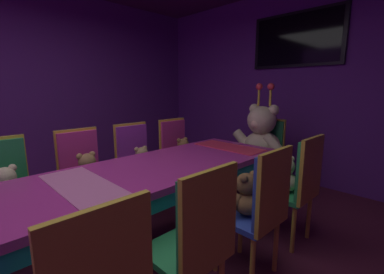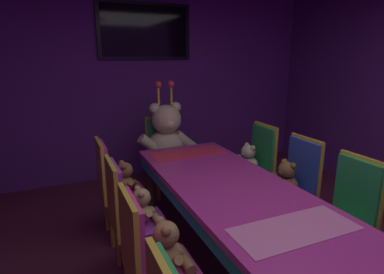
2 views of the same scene
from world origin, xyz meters
The scene contains 16 objects.
wall_back centered at (0.00, 3.20, 1.40)m, with size 5.20×0.12×2.80m, color #59267F.
banquet_table centered at (0.00, 0.00, 0.66)m, with size 0.90×3.80×0.75m.
chair_left_3 centered at (-0.82, 0.33, 0.60)m, with size 0.42×0.41×0.98m.
teddy_left_3 centered at (-0.68, 0.33, 0.60)m, with size 0.26×0.34×0.32m.
chair_left_4 centered at (-0.82, 0.93, 0.60)m, with size 0.42×0.41×0.98m.
teddy_left_4 centered at (-0.67, 0.93, 0.58)m, with size 0.23×0.30×0.29m.
chair_left_5 centered at (-0.81, 1.55, 0.60)m, with size 0.42×0.41×0.98m.
teddy_left_5 centered at (-0.67, 1.55, 0.59)m, with size 0.25×0.32×0.30m.
chair_right_3 centered at (0.82, 0.29, 0.60)m, with size 0.42×0.41×0.98m.
chair_right_4 centered at (0.84, 0.91, 0.60)m, with size 0.42×0.41×0.98m.
teddy_right_4 centered at (0.70, 0.91, 0.60)m, with size 0.27×0.34×0.32m.
chair_right_5 centered at (0.84, 1.54, 0.60)m, with size 0.42×0.41×0.98m.
teddy_right_5 centered at (0.69, 1.54, 0.60)m, with size 0.26×0.34×0.32m.
throne_chair centered at (0.00, 2.44, 0.60)m, with size 0.41×0.42×0.98m.
king_teddy_bear centered at (0.00, 2.27, 0.77)m, with size 0.76×0.59×0.98m.
wall_tv centered at (0.00, 3.11, 2.05)m, with size 1.29×0.06×0.75m.
Camera 2 is at (-1.21, -1.26, 1.73)m, focal length 29.34 mm.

